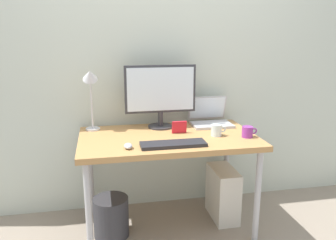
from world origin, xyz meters
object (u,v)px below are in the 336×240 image
object	(u,v)px
monitor	(160,93)
laptop	(210,117)
mouse	(128,146)
photo_frame	(179,127)
computer_tower	(223,193)
glass_cup	(217,130)
desk_lamp	(90,85)
coffee_mug	(248,132)
wastebasket	(111,217)
keyboard	(173,144)
desk	(168,144)

from	to	relation	value
monitor	laptop	xyz separation A→B (m)	(0.42, 0.02, -0.22)
mouse	photo_frame	world-z (taller)	photo_frame
computer_tower	glass_cup	bearing A→B (deg)	-133.61
desk_lamp	coffee_mug	xyz separation A→B (m)	(1.10, -0.39, -0.31)
monitor	photo_frame	distance (m)	0.32
laptop	coffee_mug	world-z (taller)	laptop
monitor	computer_tower	distance (m)	0.96
desk_lamp	coffee_mug	world-z (taller)	desk_lamp
mouse	laptop	bearing A→B (deg)	34.58
desk_lamp	mouse	bearing A→B (deg)	-63.80
wastebasket	computer_tower	bearing A→B (deg)	5.94
monitor	desk_lamp	size ratio (longest dim) A/B	1.13
monitor	desk_lamp	world-z (taller)	same
keyboard	photo_frame	world-z (taller)	photo_frame
photo_frame	desk_lamp	bearing A→B (deg)	163.35
desk	photo_frame	distance (m)	0.16
laptop	keyboard	size ratio (longest dim) A/B	0.73
mouse	photo_frame	xyz separation A→B (m)	(0.41, 0.28, 0.03)
computer_tower	keyboard	bearing A→B (deg)	-148.81
photo_frame	wastebasket	size ratio (longest dim) A/B	0.37
desk	wastebasket	world-z (taller)	desk
monitor	glass_cup	world-z (taller)	monitor
mouse	coffee_mug	size ratio (longest dim) A/B	0.79
desk	computer_tower	bearing A→B (deg)	6.37
desk	photo_frame	world-z (taller)	photo_frame
glass_cup	wastebasket	distance (m)	1.01
laptop	keyboard	bearing A→B (deg)	-129.72
monitor	keyboard	distance (m)	0.55
desk	wastebasket	bearing A→B (deg)	-174.52
coffee_mug	mouse	bearing A→B (deg)	-174.36
keyboard	mouse	xyz separation A→B (m)	(-0.30, 0.01, 0.01)
desk_lamp	coffee_mug	size ratio (longest dim) A/B	4.35
keyboard	glass_cup	world-z (taller)	glass_cup
laptop	wastebasket	distance (m)	1.10
mouse	wastebasket	bearing A→B (deg)	124.23
desk	coffee_mug	distance (m)	0.59
laptop	mouse	bearing A→B (deg)	-145.42
photo_frame	wastebasket	xyz separation A→B (m)	(-0.53, -0.09, -0.64)
desk	monitor	bearing A→B (deg)	93.06
laptop	glass_cup	world-z (taller)	laptop
desk	computer_tower	world-z (taller)	desk
keyboard	coffee_mug	world-z (taller)	coffee_mug
coffee_mug	wastebasket	distance (m)	1.18
glass_cup	photo_frame	bearing A→B (deg)	154.75
monitor	photo_frame	world-z (taller)	monitor
monitor	wastebasket	size ratio (longest dim) A/B	1.86
wastebasket	glass_cup	bearing A→B (deg)	-1.83
glass_cup	computer_tower	xyz separation A→B (m)	(0.11, 0.12, -0.57)
glass_cup	computer_tower	world-z (taller)	glass_cup
desk	monitor	size ratio (longest dim) A/B	2.30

